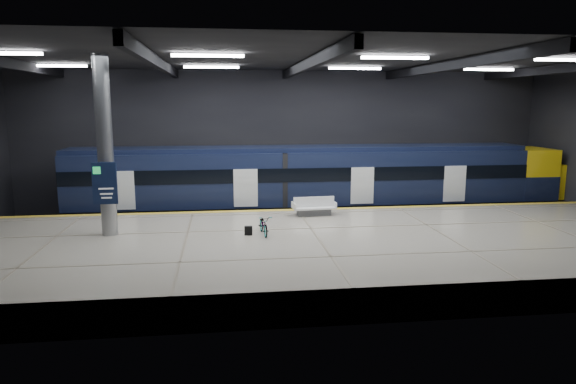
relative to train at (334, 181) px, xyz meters
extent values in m
plane|color=black|center=(-2.34, -5.50, -2.06)|extent=(30.00, 30.00, 0.00)
cube|color=black|center=(-2.34, 2.50, 1.94)|extent=(30.00, 0.10, 8.00)
cube|color=black|center=(-2.34, -13.50, 1.94)|extent=(30.00, 0.10, 8.00)
cube|color=black|center=(-2.34, -5.50, 5.94)|extent=(30.00, 16.00, 0.10)
cube|color=black|center=(-8.34, -5.50, 5.69)|extent=(0.25, 16.00, 0.40)
cube|color=black|center=(-2.34, -5.50, 5.69)|extent=(0.25, 16.00, 0.40)
cube|color=black|center=(3.66, -5.50, 5.69)|extent=(0.25, 16.00, 0.40)
cube|color=white|center=(-13.34, -7.50, 5.82)|extent=(2.60, 0.18, 0.10)
cube|color=white|center=(-6.34, -7.50, 5.82)|extent=(2.60, 0.18, 0.10)
cube|color=white|center=(0.66, -7.50, 5.82)|extent=(2.60, 0.18, 0.10)
cube|color=white|center=(7.66, -7.50, 5.82)|extent=(2.60, 0.18, 0.10)
cube|color=white|center=(-13.34, -1.50, 5.82)|extent=(2.60, 0.18, 0.10)
cube|color=white|center=(-6.34, -1.50, 5.82)|extent=(2.60, 0.18, 0.10)
cube|color=white|center=(0.66, -1.50, 5.82)|extent=(2.60, 0.18, 0.10)
cube|color=white|center=(7.66, -1.50, 5.82)|extent=(2.60, 0.18, 0.10)
cube|color=#BFB2A1|center=(-2.34, -8.00, -1.51)|extent=(30.00, 11.00, 1.10)
cube|color=yellow|center=(-2.34, -2.75, -0.95)|extent=(30.00, 0.40, 0.01)
cube|color=gray|center=(-2.34, -0.72, -1.98)|extent=(30.00, 0.08, 0.16)
cube|color=gray|center=(-2.34, 0.72, -1.98)|extent=(30.00, 0.08, 0.16)
cube|color=black|center=(-1.80, 0.00, -1.51)|extent=(24.00, 2.58, 0.80)
cube|color=black|center=(-1.80, 0.00, 0.27)|extent=(24.00, 2.80, 2.75)
cube|color=black|center=(-1.80, 0.00, 1.76)|extent=(24.00, 2.30, 0.24)
cube|color=black|center=(-1.80, -1.41, 0.54)|extent=(24.00, 0.04, 0.70)
cube|color=white|center=(1.20, -1.41, -0.06)|extent=(1.20, 0.05, 1.90)
cube|color=yellow|center=(11.20, 0.00, 0.27)|extent=(2.00, 2.80, 2.75)
ellipsoid|color=yellow|center=(13.80, 0.00, -0.21)|extent=(3.60, 2.52, 1.90)
cube|color=black|center=(11.50, 0.00, 0.44)|extent=(1.60, 2.38, 0.80)
cube|color=#595B60|center=(-1.79, -4.07, -0.82)|extent=(1.56, 0.60, 0.29)
cube|color=white|center=(-1.79, -4.07, -0.60)|extent=(1.96, 0.96, 0.08)
cube|color=white|center=(-1.79, -4.07, -0.33)|extent=(1.91, 0.23, 0.48)
cube|color=white|center=(-2.74, -4.15, -0.48)|extent=(0.12, 0.81, 0.29)
cube|color=white|center=(-0.84, -4.00, -0.48)|extent=(0.12, 0.81, 0.29)
imported|color=#99999E|center=(-4.36, -7.28, -0.57)|extent=(0.66, 1.52, 0.78)
cube|color=black|center=(-4.96, -7.28, -0.78)|extent=(0.32, 0.22, 0.35)
cylinder|color=#9EA0A5|center=(-10.34, -6.50, 2.49)|extent=(0.60, 0.60, 6.90)
cube|color=#0E1936|center=(-10.34, -6.92, 1.14)|extent=(0.90, 0.12, 1.60)
camera|label=1|loc=(-5.87, -26.79, 4.12)|focal=32.00mm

